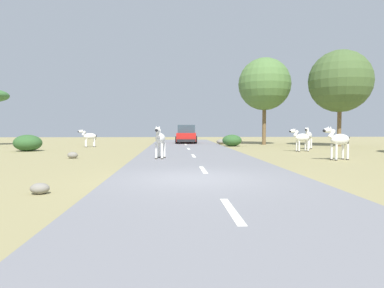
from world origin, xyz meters
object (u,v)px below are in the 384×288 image
(zebra_0, at_px, (160,139))
(car_0, at_px, (187,135))
(zebra_3, at_px, (89,136))
(rock_2, at_px, (73,155))
(bush_0, at_px, (232,140))
(bush_2, at_px, (28,143))
(zebra_2, at_px, (338,140))
(zebra_1, at_px, (308,136))
(tree_0, at_px, (340,81))
(tree_4, at_px, (264,84))
(rock_0, at_px, (221,142))
(rock_1, at_px, (40,188))
(zebra_4, at_px, (301,138))

(zebra_0, bearing_deg, car_0, -88.38)
(zebra_3, bearing_deg, rock_2, 161.01)
(bush_0, height_order, bush_2, bush_2)
(zebra_3, xyz_separation_m, bush_0, (11.50, 0.57, -0.37))
(zebra_2, bearing_deg, zebra_1, -33.32)
(tree_0, distance_m, tree_4, 6.21)
(car_0, relative_size, bush_0, 2.78)
(tree_0, bearing_deg, tree_4, 149.94)
(zebra_0, bearing_deg, zebra_2, -176.55)
(tree_0, bearing_deg, car_0, 154.18)
(rock_0, bearing_deg, zebra_1, -54.15)
(bush_2, relative_size, rock_2, 3.51)
(zebra_3, bearing_deg, rock_1, 162.23)
(zebra_3, height_order, bush_0, zebra_3)
(zebra_2, height_order, tree_4, tree_4)
(zebra_4, bearing_deg, zebra_1, -45.44)
(zebra_0, distance_m, car_0, 16.77)
(car_0, distance_m, tree_4, 8.69)
(zebra_3, xyz_separation_m, bush_2, (-2.85, -4.53, -0.30))
(zebra_0, height_order, zebra_4, zebra_0)
(zebra_0, relative_size, car_0, 0.38)
(rock_0, xyz_separation_m, rock_1, (-7.50, -23.26, -0.10))
(zebra_2, distance_m, rock_1, 13.46)
(tree_0, bearing_deg, zebra_2, -116.31)
(rock_2, bearing_deg, bush_2, 129.03)
(zebra_3, bearing_deg, tree_4, -107.00)
(car_0, distance_m, rock_0, 3.67)
(zebra_4, distance_m, rock_1, 17.70)
(zebra_0, distance_m, tree_0, 18.26)
(rock_0, xyz_separation_m, rock_2, (-9.43, -13.92, -0.07))
(zebra_3, bearing_deg, tree_0, -118.70)
(tree_0, distance_m, bush_2, 23.90)
(zebra_1, relative_size, zebra_3, 1.13)
(zebra_4, xyz_separation_m, rock_2, (-13.28, -4.21, -0.73))
(bush_2, bearing_deg, zebra_1, 3.30)
(car_0, bearing_deg, zebra_1, 135.69)
(zebra_0, xyz_separation_m, zebra_1, (10.29, 7.51, -0.04))
(zebra_2, relative_size, tree_0, 0.21)
(zebra_2, xyz_separation_m, bush_2, (-17.37, 7.10, -0.42))
(car_0, bearing_deg, tree_0, 157.37)
(zebra_4, relative_size, bush_2, 0.87)
(tree_0, bearing_deg, zebra_3, 179.45)
(zebra_1, bearing_deg, car_0, -15.58)
(car_0, relative_size, bush_2, 2.47)
(zebra_2, bearing_deg, car_0, -0.17)
(zebra_3, bearing_deg, zebra_2, -156.85)
(rock_0, distance_m, rock_2, 16.81)
(tree_0, relative_size, bush_0, 4.89)
(zebra_4, relative_size, bush_0, 0.98)
(tree_0, bearing_deg, zebra_4, -133.00)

